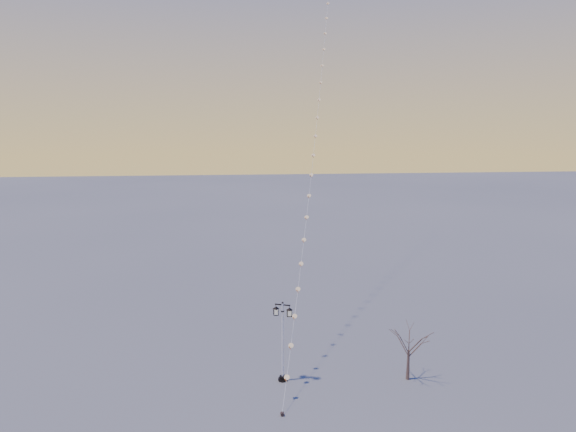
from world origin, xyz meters
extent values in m
plane|color=slate|center=(0.00, 0.00, 0.00)|extent=(300.00, 300.00, 0.00)
cylinder|color=black|center=(-0.07, 2.85, 0.08)|extent=(0.59, 0.59, 0.17)
cylinder|color=black|center=(-0.07, 2.85, 0.24)|extent=(0.42, 0.42, 0.15)
cylinder|color=white|center=(-0.07, 2.85, 2.80)|extent=(0.14, 0.14, 4.96)
cylinder|color=black|center=(-0.07, 2.85, 4.70)|extent=(0.21, 0.21, 0.06)
cube|color=black|center=(-0.07, 2.85, 5.12)|extent=(0.95, 0.43, 0.06)
sphere|color=black|center=(-0.07, 2.85, 5.25)|extent=(0.15, 0.15, 0.15)
pyramid|color=black|center=(-0.48, 3.02, 4.96)|extent=(0.46, 0.46, 0.15)
cube|color=beige|center=(-0.48, 3.02, 4.64)|extent=(0.27, 0.27, 0.36)
cube|color=black|center=(-0.48, 3.02, 4.44)|extent=(0.32, 0.32, 0.04)
pyramid|color=black|center=(0.34, 2.69, 4.96)|extent=(0.46, 0.46, 0.15)
cube|color=beige|center=(0.34, 2.69, 4.64)|extent=(0.27, 0.27, 0.36)
cube|color=black|center=(0.34, 2.69, 4.44)|extent=(0.32, 0.32, 0.04)
cone|color=brown|center=(8.02, 2.14, 1.00)|extent=(0.24, 0.24, 2.00)
cylinder|color=black|center=(-0.52, -1.31, 0.11)|extent=(0.22, 0.22, 0.22)
cylinder|color=black|center=(-0.52, -1.31, 0.14)|extent=(0.03, 0.03, 0.27)
cone|color=orange|center=(5.43, 22.26, 21.92)|extent=(0.09, 0.09, 0.30)
cylinder|color=white|center=(-0.52, -1.31, 0.65)|extent=(0.02, 0.02, 0.87)
camera|label=1|loc=(-3.23, -28.64, 16.23)|focal=32.76mm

